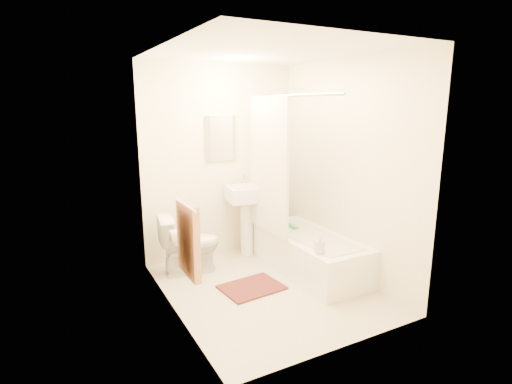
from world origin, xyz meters
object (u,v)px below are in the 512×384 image
bath_mat (252,287)px  soap_bottle (320,244)px  toilet (190,244)px  bathtub (309,253)px  sink (247,218)px

bath_mat → soap_bottle: size_ratio=3.19×
bath_mat → soap_bottle: (0.56, -0.41, 0.52)m
toilet → bath_mat: bearing=-140.9°
toilet → soap_bottle: bearing=-130.4°
soap_bottle → bathtub: bearing=64.1°
toilet → sink: sink is taller
bath_mat → soap_bottle: 0.87m
sink → toilet: bearing=-161.2°
toilet → bath_mat: size_ratio=1.10×
toilet → bath_mat: toilet is taller
bathtub → toilet: bearing=153.1°
sink → bathtub: sink is taller
toilet → sink: 0.85m
toilet → bathtub: 1.39m
bathtub → soap_bottle: (-0.25, -0.51, 0.31)m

